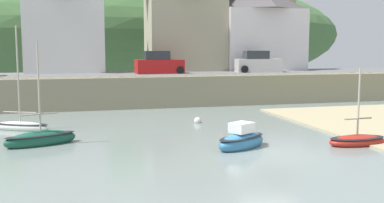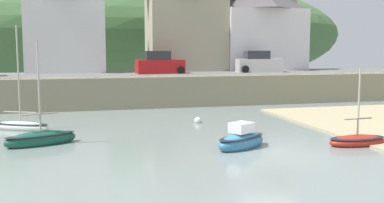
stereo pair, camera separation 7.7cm
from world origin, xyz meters
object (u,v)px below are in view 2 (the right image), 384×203
Objects in this scene: fishing_boat_green at (357,140)px; mooring_buoy at (198,121)px; waterfront_building_left at (65,22)px; sailboat_blue_trim at (41,139)px; sailboat_nearest_shore at (241,140)px; parked_car_end_of_row at (259,63)px; church_with_spire at (280,4)px; waterfront_building_right at (261,29)px; parked_car_by_wall at (159,64)px; waterfront_building_centre at (186,22)px; sailboat_tall_mast at (21,125)px.

fishing_boat_green is 9.95m from mooring_buoy.
sailboat_blue_trim is at bearing -92.60° from waterfront_building_left.
mooring_buoy is at bearing 60.57° from sailboat_nearest_shore.
mooring_buoy is at bearing -120.49° from parked_car_end_of_row.
church_with_spire is 2.63× the size of sailboat_blue_trim.
mooring_buoy is at bearing -123.88° from waterfront_building_right.
waterfront_building_left is at bearing 147.63° from parked_car_by_wall.
waterfront_building_left reaches higher than parked_car_end_of_row.
waterfront_building_centre is at bearing 78.82° from mooring_buoy.
fishing_boat_green is (-9.19, -28.58, -9.18)m from church_with_spire.
parked_car_end_of_row is at bearing -38.08° from waterfront_building_centre.
waterfront_building_right is 5.96m from parked_car_end_of_row.
parked_car_end_of_row is (-2.05, -4.50, -3.32)m from waterfront_building_right.
fishing_boat_green is at bearing -38.05° from sailboat_nearest_shore.
parked_car_end_of_row is at bearing 35.01° from sailboat_nearest_shore.
waterfront_building_left is 11.32m from waterfront_building_centre.
parked_car_end_of_row is (-5.94, -8.50, -6.20)m from church_with_spire.
fishing_boat_green is at bearing -60.68° from waterfront_building_left.
sailboat_blue_trim is 11.52× the size of mooring_buoy.
church_with_spire is 35.61m from sailboat_blue_trim.
waterfront_building_centre is at bearing -161.09° from church_with_spire.
waterfront_building_left is 2.33× the size of fishing_boat_green.
waterfront_building_centre is 2.20× the size of parked_car_by_wall.
parked_car_by_wall reaches higher than sailboat_nearest_shore.
waterfront_building_left reaches higher than waterfront_building_right.
sailboat_blue_trim is at bearing 163.53° from fishing_boat_green.
waterfront_building_right is 1.99× the size of parked_car_end_of_row.
sailboat_nearest_shore is at bearing 170.31° from fishing_boat_green.
fishing_boat_green is at bearing -54.73° from mooring_buoy.
sailboat_tall_mast is at bearing -98.24° from waterfront_building_left.
mooring_buoy is (0.21, -11.96, -3.07)m from parked_car_by_wall.
sailboat_nearest_shore is 9.61m from sailboat_blue_trim.
sailboat_tall_mast is 10.41m from mooring_buoy.
church_with_spire reaches higher than fishing_boat_green.
waterfront_building_left reaches higher than sailboat_tall_mast.
waterfront_building_right is 1.41× the size of sailboat_tall_mast.
waterfront_building_centre is 12.56m from church_with_spire.
parked_car_end_of_row reaches higher than sailboat_nearest_shore.
waterfront_building_left is at bearing -170.13° from church_with_spire.
parked_car_by_wall is at bearing -158.22° from waterfront_building_right.
waterfront_building_centre is at bearing 76.46° from sailboat_tall_mast.
parked_car_by_wall is (-0.32, 19.31, 2.85)m from sailboat_nearest_shore.
sailboat_nearest_shore is 0.81× the size of fishing_boat_green.
fishing_boat_green reaches higher than mooring_buoy.
sailboat_nearest_shore is at bearing -39.74° from sailboat_blue_trim.
mooring_buoy is (9.00, 4.29, -0.17)m from sailboat_blue_trim.
waterfront_building_right is (19.11, 0.00, -0.44)m from waterfront_building_left.
sailboat_nearest_shore is 0.75× the size of parked_car_by_wall.
waterfront_building_left reaches higher than parked_car_by_wall.
fishing_boat_green is (13.80, -24.58, -6.74)m from waterfront_building_left.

